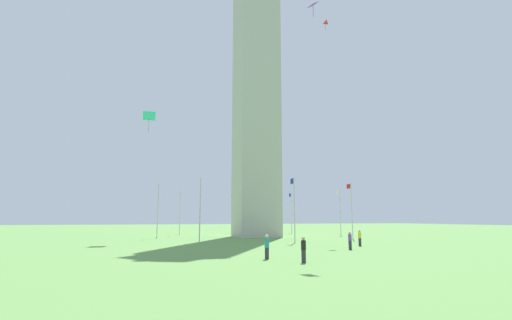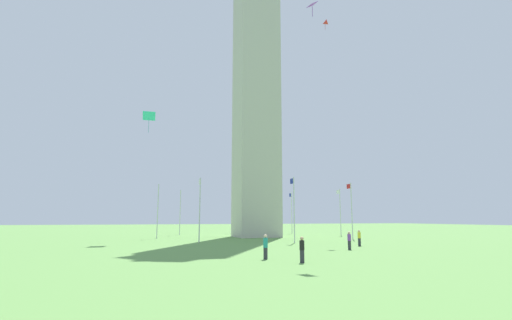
{
  "view_description": "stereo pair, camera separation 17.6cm",
  "coord_description": "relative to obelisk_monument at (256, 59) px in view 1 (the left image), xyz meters",
  "views": [
    {
      "loc": [
        -55.62,
        17.93,
        2.83
      ],
      "look_at": [
        0.0,
        0.0,
        11.96
      ],
      "focal_mm": 26.26,
      "sensor_mm": 36.0,
      "label": 1
    },
    {
      "loc": [
        -55.67,
        17.76,
        2.83
      ],
      "look_at": [
        0.0,
        0.0,
        11.96
      ],
      "focal_mm": 26.26,
      "sensor_mm": 36.0,
      "label": 2
    }
  ],
  "objects": [
    {
      "name": "person_yellow_shirt",
      "position": [
        -21.41,
        -4.36,
        -27.98
      ],
      "size": [
        0.32,
        0.32,
        1.64
      ],
      "rotation": [
        0.0,
        0.0,
        -0.12
      ],
      "color": "#2D2D38",
      "rests_on": "ground"
    },
    {
      "name": "flagpole_w",
      "position": [
        0.06,
        -14.77,
        -24.55
      ],
      "size": [
        1.12,
        0.14,
        7.71
      ],
      "color": "silver",
      "rests_on": "ground"
    },
    {
      "name": "flagpole_sw",
      "position": [
        -10.38,
        -10.44,
        -24.55
      ],
      "size": [
        1.12,
        0.14,
        7.71
      ],
      "color": "silver",
      "rests_on": "ground"
    },
    {
      "name": "flagpole_e",
      "position": [
        0.06,
        14.77,
        -24.55
      ],
      "size": [
        1.12,
        0.14,
        7.71
      ],
      "color": "silver",
      "rests_on": "ground"
    },
    {
      "name": "flagpole_nw",
      "position": [
        10.51,
        -10.44,
        -24.55
      ],
      "size": [
        1.12,
        0.14,
        7.71
      ],
      "color": "silver",
      "rests_on": "ground"
    },
    {
      "name": "flagpole_n",
      "position": [
        14.83,
        0.0,
        -24.55
      ],
      "size": [
        1.12,
        0.14,
        7.71
      ],
      "color": "silver",
      "rests_on": "ground"
    },
    {
      "name": "flagpole_ne",
      "position": [
        10.51,
        10.44,
        -24.55
      ],
      "size": [
        1.12,
        0.14,
        7.71
      ],
      "color": "silver",
      "rests_on": "ground"
    },
    {
      "name": "obelisk_monument",
      "position": [
        0.0,
        0.0,
        0.0
      ],
      "size": [
        6.33,
        6.33,
        57.59
      ],
      "color": "#B7B2A8",
      "rests_on": "ground"
    },
    {
      "name": "kite_red_delta",
      "position": [
        -8.73,
        -8.17,
        3.24
      ],
      "size": [
        1.21,
        1.23,
        1.63
      ],
      "color": "red"
    },
    {
      "name": "kite_cyan_diamond",
      "position": [
        -5.88,
        16.68,
        -12.68
      ],
      "size": [
        1.43,
        1.64,
        2.66
      ],
      "color": "#33C6D1"
    },
    {
      "name": "ground_plane",
      "position": [
        0.0,
        0.0,
        -28.79
      ],
      "size": [
        260.0,
        260.0,
        0.0
      ],
      "primitive_type": "plane",
      "color": "#609347"
    },
    {
      "name": "person_purple_shirt",
      "position": [
        -25.0,
        -0.99,
        -27.98
      ],
      "size": [
        0.32,
        0.32,
        1.64
      ],
      "rotation": [
        0.0,
        0.0,
        -0.3
      ],
      "color": "#2D2D38",
      "rests_on": "ground"
    },
    {
      "name": "flagpole_se",
      "position": [
        -10.38,
        10.44,
        -24.55
      ],
      "size": [
        1.12,
        0.14,
        7.71
      ],
      "color": "silver",
      "rests_on": "ground"
    },
    {
      "name": "person_black_shirt",
      "position": [
        -32.96,
        7.39,
        -27.97
      ],
      "size": [
        0.32,
        0.32,
        1.66
      ],
      "rotation": [
        0.0,
        0.0,
        0.31
      ],
      "color": "#2D2D38",
      "rests_on": "ground"
    },
    {
      "name": "person_teal_shirt",
      "position": [
        -30.28,
        8.96,
        -27.94
      ],
      "size": [
        0.32,
        0.32,
        1.71
      ],
      "rotation": [
        0.0,
        0.0,
        -0.42
      ],
      "color": "#2D2D38",
      "rests_on": "ground"
    },
    {
      "name": "kite_purple_diamond",
      "position": [
        -26.38,
        2.87,
        -6.17
      ],
      "size": [
        1.0,
        0.91,
        1.46
      ],
      "color": "purple"
    },
    {
      "name": "flagpole_s",
      "position": [
        -14.71,
        0.0,
        -24.55
      ],
      "size": [
        1.12,
        0.14,
        7.71
      ],
      "color": "silver",
      "rests_on": "ground"
    }
  ]
}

